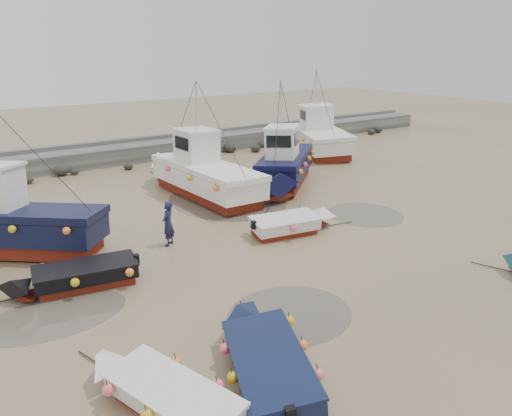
# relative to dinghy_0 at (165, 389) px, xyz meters

# --- Properties ---
(ground) EXTENTS (120.00, 120.00, 0.00)m
(ground) POSITION_rel_dinghy_0_xyz_m (8.90, 3.28, -0.55)
(ground) COLOR #8F7854
(ground) RESTS_ON ground
(seawall) EXTENTS (60.00, 4.92, 1.50)m
(seawall) POSITION_rel_dinghy_0_xyz_m (8.94, 25.27, 0.08)
(seawall) COLOR slate
(seawall) RESTS_ON ground
(puddle_a) EXTENTS (4.12, 4.12, 0.01)m
(puddle_a) POSITION_rel_dinghy_0_xyz_m (5.06, 1.71, -0.55)
(puddle_a) COLOR #565044
(puddle_a) RESTS_ON ground
(puddle_b) EXTENTS (3.65, 3.65, 0.01)m
(puddle_b) POSITION_rel_dinghy_0_xyz_m (14.20, 7.13, -0.55)
(puddle_b) COLOR #565044
(puddle_b) RESTS_ON ground
(puddle_c) EXTENTS (4.48, 4.48, 0.01)m
(puddle_c) POSITION_rel_dinghy_0_xyz_m (-1.04, 5.84, -0.55)
(puddle_c) COLOR #565044
(puddle_c) RESTS_ON ground
(puddle_d) EXTENTS (6.00, 6.00, 0.01)m
(puddle_d) POSITION_rel_dinghy_0_xyz_m (9.76, 13.11, -0.55)
(puddle_d) COLOR #565044
(puddle_d) RESTS_ON ground
(dinghy_0) EXTENTS (2.42, 5.63, 1.43)m
(dinghy_0) POSITION_rel_dinghy_0_xyz_m (0.00, 0.00, 0.00)
(dinghy_0) COLOR maroon
(dinghy_0) RESTS_ON ground
(dinghy_1) EXTENTS (3.40, 6.01, 1.43)m
(dinghy_1) POSITION_rel_dinghy_0_xyz_m (2.73, -0.31, -0.01)
(dinghy_1) COLOR maroon
(dinghy_1) RESTS_ON ground
(dinghy_4) EXTENTS (5.71, 2.29, 1.43)m
(dinghy_4) POSITION_rel_dinghy_0_xyz_m (0.05, 7.34, 0.00)
(dinghy_4) COLOR maroon
(dinghy_4) RESTS_ON ground
(dinghy_5) EXTENTS (5.22, 2.18, 1.43)m
(dinghy_5) POSITION_rel_dinghy_0_xyz_m (9.54, 7.22, 0.01)
(dinghy_5) COLOR maroon
(dinghy_5) RESTS_ON ground
(cabin_boat_0) EXTENTS (8.38, 7.25, 6.22)m
(cabin_boat_0) POSITION_rel_dinghy_0_xyz_m (-1.38, 12.16, 0.79)
(cabin_boat_0) COLOR maroon
(cabin_boat_0) RESTS_ON ground
(cabin_boat_1) EXTENTS (3.35, 11.11, 6.22)m
(cabin_boat_1) POSITION_rel_dinghy_0_xyz_m (9.16, 14.88, 0.76)
(cabin_boat_1) COLOR maroon
(cabin_boat_1) RESTS_ON ground
(cabin_boat_2) EXTENTS (8.07, 7.38, 6.22)m
(cabin_boat_2) POSITION_rel_dinghy_0_xyz_m (14.05, 13.51, 0.80)
(cabin_boat_2) COLOR maroon
(cabin_boat_2) RESTS_ON ground
(cabin_boat_3) EXTENTS (6.39, 10.26, 6.22)m
(cabin_boat_3) POSITION_rel_dinghy_0_xyz_m (22.35, 19.84, 0.77)
(cabin_boat_3) COLOR maroon
(cabin_boat_3) RESTS_ON ground
(person) EXTENTS (0.83, 0.80, 1.92)m
(person) POSITION_rel_dinghy_0_xyz_m (4.43, 9.11, -0.55)
(person) COLOR #181B3A
(person) RESTS_ON ground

